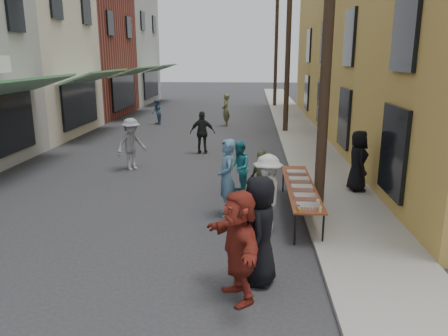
# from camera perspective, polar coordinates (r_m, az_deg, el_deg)

# --- Properties ---
(ground) EXTENTS (120.00, 120.00, 0.00)m
(ground) POSITION_cam_1_polar(r_m,az_deg,el_deg) (8.98, -13.65, -11.45)
(ground) COLOR #28282B
(ground) RESTS_ON ground
(sidewalk) EXTENTS (2.20, 60.00, 0.10)m
(sidewalk) POSITION_cam_1_polar(r_m,az_deg,el_deg) (23.13, 9.72, 4.72)
(sidewalk) COLOR gray
(sidewalk) RESTS_ON ground
(storefront_row) EXTENTS (8.00, 37.00, 9.00)m
(storefront_row) POSITION_cam_1_polar(r_m,az_deg,el_deg) (25.92, -26.08, 13.58)
(storefront_row) COLOR maroon
(storefront_row) RESTS_ON ground
(building_ochre) EXTENTS (10.00, 28.00, 10.00)m
(building_ochre) POSITION_cam_1_polar(r_m,az_deg,el_deg) (23.33, 26.21, 15.80)
(building_ochre) COLOR #BD9843
(building_ochre) RESTS_ON ground
(utility_pole_near) EXTENTS (0.26, 0.26, 9.00)m
(utility_pole_near) POSITION_cam_1_polar(r_m,az_deg,el_deg) (10.85, 13.47, 17.43)
(utility_pole_near) COLOR #2D2116
(utility_pole_near) RESTS_ON ground
(utility_pole_mid) EXTENTS (0.26, 0.26, 9.00)m
(utility_pole_mid) POSITION_cam_1_polar(r_m,az_deg,el_deg) (22.76, 8.39, 15.87)
(utility_pole_mid) COLOR #2D2116
(utility_pole_mid) RESTS_ON ground
(utility_pole_far) EXTENTS (0.26, 0.26, 9.00)m
(utility_pole_far) POSITION_cam_1_polar(r_m,az_deg,el_deg) (34.74, 6.83, 15.36)
(utility_pole_far) COLOR #2D2116
(utility_pole_far) RESTS_ON ground
(serving_table) EXTENTS (0.70, 4.00, 0.75)m
(serving_table) POSITION_cam_1_polar(r_m,az_deg,el_deg) (10.99, 9.94, -2.45)
(serving_table) COLOR brown
(serving_table) RESTS_ON ground
(catering_tray_sausage) EXTENTS (0.50, 0.33, 0.08)m
(catering_tray_sausage) POSITION_cam_1_polar(r_m,az_deg,el_deg) (9.40, 11.00, -4.90)
(catering_tray_sausage) COLOR maroon
(catering_tray_sausage) RESTS_ON serving_table
(catering_tray_foil_b) EXTENTS (0.50, 0.33, 0.08)m
(catering_tray_foil_b) POSITION_cam_1_polar(r_m,az_deg,el_deg) (10.02, 10.55, -3.67)
(catering_tray_foil_b) COLOR #B2B2B7
(catering_tray_foil_b) RESTS_ON serving_table
(catering_tray_buns) EXTENTS (0.50, 0.33, 0.08)m
(catering_tray_buns) POSITION_cam_1_polar(r_m,az_deg,el_deg) (10.68, 10.13, -2.51)
(catering_tray_buns) COLOR tan
(catering_tray_buns) RESTS_ON serving_table
(catering_tray_foil_d) EXTENTS (0.50, 0.33, 0.08)m
(catering_tray_foil_d) POSITION_cam_1_polar(r_m,az_deg,el_deg) (11.35, 9.75, -1.49)
(catering_tray_foil_d) COLOR #B2B2B7
(catering_tray_foil_d) RESTS_ON serving_table
(catering_tray_buns_end) EXTENTS (0.50, 0.33, 0.08)m
(catering_tray_buns_end) POSITION_cam_1_polar(r_m,az_deg,el_deg) (12.02, 9.42, -0.58)
(catering_tray_buns_end) COLOR tan
(catering_tray_buns_end) RESTS_ON serving_table
(condiment_jar_a) EXTENTS (0.07, 0.07, 0.08)m
(condiment_jar_a) POSITION_cam_1_polar(r_m,az_deg,el_deg) (9.10, 9.85, -5.51)
(condiment_jar_a) COLOR #A57F26
(condiment_jar_a) RESTS_ON serving_table
(condiment_jar_b) EXTENTS (0.07, 0.07, 0.08)m
(condiment_jar_b) POSITION_cam_1_polar(r_m,az_deg,el_deg) (9.19, 9.78, -5.30)
(condiment_jar_b) COLOR #A57F26
(condiment_jar_b) RESTS_ON serving_table
(condiment_jar_c) EXTENTS (0.07, 0.07, 0.08)m
(condiment_jar_c) POSITION_cam_1_polar(r_m,az_deg,el_deg) (9.28, 9.72, -5.09)
(condiment_jar_c) COLOR #A57F26
(condiment_jar_c) RESTS_ON serving_table
(cup_stack) EXTENTS (0.08, 0.08, 0.12)m
(cup_stack) POSITION_cam_1_polar(r_m,az_deg,el_deg) (9.19, 12.43, -5.30)
(cup_stack) COLOR tan
(cup_stack) RESTS_ON serving_table
(guest_front_a) EXTENTS (0.67, 0.98, 1.93)m
(guest_front_a) POSITION_cam_1_polar(r_m,az_deg,el_deg) (7.56, 4.62, -8.12)
(guest_front_a) COLOR black
(guest_front_a) RESTS_ON ground
(guest_front_b) EXTENTS (0.61, 0.79, 1.93)m
(guest_front_b) POSITION_cam_1_polar(r_m,az_deg,el_deg) (10.67, 0.37, -1.31)
(guest_front_b) COLOR teal
(guest_front_b) RESTS_ON ground
(guest_front_c) EXTENTS (0.69, 0.83, 1.53)m
(guest_front_c) POSITION_cam_1_polar(r_m,az_deg,el_deg) (12.46, 1.98, 0.03)
(guest_front_c) COLOR teal
(guest_front_c) RESTS_ON ground
(guest_front_d) EXTENTS (0.76, 1.20, 1.78)m
(guest_front_d) POSITION_cam_1_polar(r_m,az_deg,el_deg) (9.79, 5.70, -3.32)
(guest_front_d) COLOR silver
(guest_front_d) RESTS_ON ground
(guest_front_e) EXTENTS (0.84, 1.01, 1.62)m
(guest_front_e) POSITION_cam_1_polar(r_m,az_deg,el_deg) (10.95, 4.93, -1.80)
(guest_front_e) COLOR #616D3F
(guest_front_e) RESTS_ON ground
(guest_queue_back) EXTENTS (1.21, 1.79, 1.85)m
(guest_queue_back) POSITION_cam_1_polar(r_m,az_deg,el_deg) (7.07, 1.95, -10.10)
(guest_queue_back) COLOR maroon
(guest_queue_back) RESTS_ON ground
(server) EXTENTS (0.61, 0.89, 1.74)m
(server) POSITION_cam_1_polar(r_m,az_deg,el_deg) (12.98, 17.08, 0.91)
(server) COLOR black
(server) RESTS_ON sidewalk
(passerby_left) EXTENTS (1.26, 1.32, 1.80)m
(passerby_left) POSITION_cam_1_polar(r_m,az_deg,el_deg) (15.46, -12.00, 3.07)
(passerby_left) COLOR gray
(passerby_left) RESTS_ON ground
(passerby_mid) EXTENTS (1.01, 0.43, 1.72)m
(passerby_mid) POSITION_cam_1_polar(r_m,az_deg,el_deg) (17.72, -2.82, 4.64)
(passerby_mid) COLOR black
(passerby_mid) RESTS_ON ground
(passerby_right) EXTENTS (0.46, 0.68, 1.81)m
(passerby_right) POSITION_cam_1_polar(r_m,az_deg,el_deg) (24.84, 0.24, 7.58)
(passerby_right) COLOR brown
(passerby_right) RESTS_ON ground
(passerby_far) EXTENTS (0.80, 0.87, 1.46)m
(passerby_far) POSITION_cam_1_polar(r_m,az_deg,el_deg) (25.71, -8.73, 7.24)
(passerby_far) COLOR #426180
(passerby_far) RESTS_ON ground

